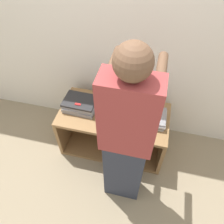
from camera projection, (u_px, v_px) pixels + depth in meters
The scene contains 8 objects.
ground_plane at pixel (108, 164), 2.51m from camera, with size 12.00×12.00×0.00m, color gray.
wall_back at pixel (124, 38), 2.05m from camera, with size 8.00×0.05×2.40m.
cart at pixel (115, 126), 2.53m from camera, with size 1.15×0.58×0.56m.
laptop_open at pixel (115, 106), 2.28m from camera, with size 0.33×0.36×0.23m.
laptop_stack_left at pixel (80, 104), 2.29m from camera, with size 0.35×0.26×0.11m.
laptop_stack_right at pixel (149, 117), 2.19m from camera, with size 0.35×0.27×0.09m.
person at pixel (126, 141), 1.69m from camera, with size 0.40×0.53×1.71m.
inventory_tag at pixel (78, 104), 2.21m from camera, with size 0.06×0.02×0.01m.
Camera 1 is at (0.33, -1.18, 2.27)m, focal length 35.00 mm.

